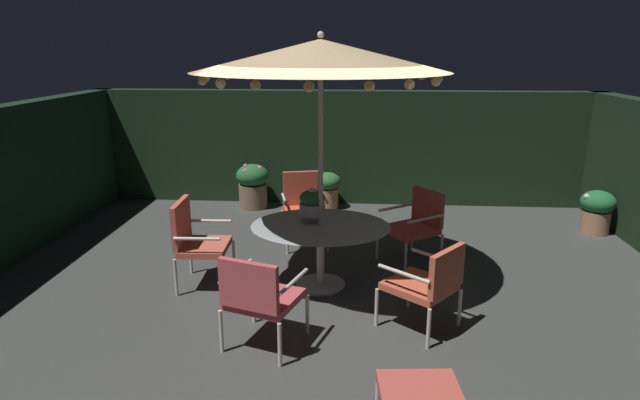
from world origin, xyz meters
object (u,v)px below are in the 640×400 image
Objects in this scene: patio_dining_table at (321,236)px; patio_chair_north at (416,222)px; patio_chair_northeast at (303,203)px; patio_chair_east at (195,237)px; patio_umbrella at (321,56)px; centerpiece_planter at (312,203)px; potted_plant_back_right at (597,210)px; potted_plant_left_far at (253,184)px; ottoman_footrest at (419,392)px; patio_chair_southeast at (259,295)px; patio_chair_south at (428,281)px; potted_plant_right_far at (327,189)px.

patio_chair_north reaches higher than patio_dining_table.
patio_chair_east is at bearing -127.18° from patio_chair_northeast.
patio_chair_north is at bearing 35.48° from patio_umbrella.
centerpiece_planter is 0.62× the size of potted_plant_back_right.
potted_plant_left_far is (-2.54, 2.21, -0.12)m from patio_chair_north.
patio_dining_table is 2.53m from ottoman_footrest.
patio_umbrella is at bearing -76.43° from patio_chair_northeast.
potted_plant_left_far is (-5.33, 0.92, 0.05)m from potted_plant_back_right.
ottoman_footrest is at bearing -68.66° from centerpiece_planter.
centerpiece_planter is at bearing 111.34° from ottoman_footrest.
patio_chair_east is 1.09× the size of patio_chair_southeast.
centerpiece_planter is 0.43× the size of patio_chair_southeast.
patio_umbrella is 3.73× the size of potted_plant_left_far.
patio_umbrella reaches higher than patio_chair_north.
ottoman_footrest is at bearing -70.00° from patio_umbrella.
potted_plant_left_far is (-1.38, 3.04, -2.17)m from patio_umbrella.
centerpiece_planter is at bearing 140.04° from patio_chair_south.
patio_chair_north is (1.17, 0.83, -0.09)m from patio_dining_table.
potted_plant_back_right reaches higher than potted_plant_right_far.
potted_plant_right_far is at bearing 91.74° from patio_umbrella.
potted_plant_back_right is at bearing 38.13° from patio_chair_southeast.
patio_chair_southeast is 1.67m from ottoman_footrest.
potted_plant_left_far is at bearing 122.09° from patio_chair_south.
patio_chair_south reaches higher than ottoman_footrest.
potted_plant_left_far is (0.06, 3.09, -0.17)m from patio_chair_east.
patio_chair_southeast is at bearing -141.87° from potted_plant_back_right.
centerpiece_planter is 1.40m from patio_chair_east.
patio_chair_south is at bearing -39.96° from centerpiece_planter.
centerpiece_planter is at bearing 136.77° from patio_umbrella.
patio_chair_south is 1.38× the size of potted_plant_back_right.
patio_chair_northeast is at bearing 103.57° from patio_dining_table.
patio_chair_north is at bearing 53.39° from patio_chair_southeast.
centerpiece_planter is at bearing -79.70° from patio_chair_northeast.
ottoman_footrest is at bearing -95.50° from patio_chair_north.
patio_chair_northeast reaches higher than potted_plant_left_far.
centerpiece_planter is at bearing -153.57° from potted_plant_back_right.
patio_chair_north is at bearing -40.95° from potted_plant_left_far.
patio_umbrella is 2.83× the size of patio_chair_northeast.
patio_umbrella is at bearing 110.00° from ottoman_footrest.
potted_plant_left_far is at bearing 113.43° from centerpiece_planter.
patio_chair_northeast is (-0.24, 1.30, -0.40)m from centerpiece_planter.
potted_plant_left_far is (-0.92, 4.39, -0.13)m from patio_chair_southeast.
centerpiece_planter is 0.43× the size of patio_chair_north.
patio_dining_table is 2.44× the size of potted_plant_back_right.
centerpiece_planter reaches higher than patio_chair_southeast.
patio_chair_northeast is 1.72m from potted_plant_right_far.
patio_dining_table is 1.43m from patio_chair_east.
potted_plant_right_far reaches higher than ottoman_footrest.
potted_plant_back_right is (3.96, 2.11, -0.26)m from patio_dining_table.
patio_dining_table is 1.43m from patio_chair_north.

